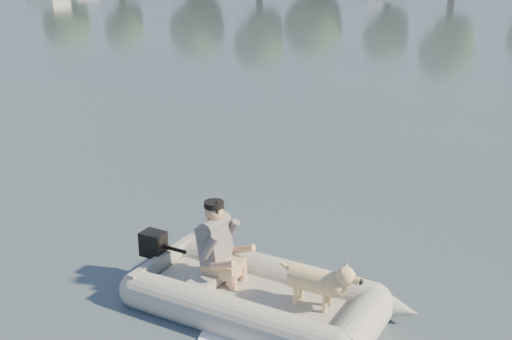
% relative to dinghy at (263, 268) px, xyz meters
% --- Properties ---
extents(water, '(160.00, 160.00, 0.00)m').
position_rel_dinghy_xyz_m(water, '(-0.97, 0.04, -0.53)').
color(water, '#50616D').
rests_on(water, ground).
extents(dinghy, '(4.95, 4.10, 1.25)m').
position_rel_dinghy_xyz_m(dinghy, '(0.00, 0.00, 0.00)').
color(dinghy, '#AAAAA5').
rests_on(dinghy, water).
extents(man, '(0.76, 0.69, 0.97)m').
position_rel_dinghy_xyz_m(man, '(-0.60, 0.19, 0.17)').
color(man, '#5F5E62').
rests_on(man, dinghy).
extents(dog, '(0.88, 0.48, 0.56)m').
position_rel_dinghy_xyz_m(dog, '(0.58, -0.09, -0.06)').
color(dog, tan).
rests_on(dog, dinghy).
extents(outboard_motor, '(0.42, 0.34, 0.71)m').
position_rel_dinghy_xyz_m(outboard_motor, '(-1.45, 0.35, -0.25)').
color(outboard_motor, black).
rests_on(outboard_motor, dinghy).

